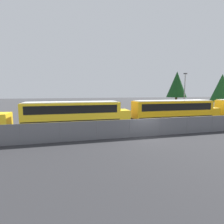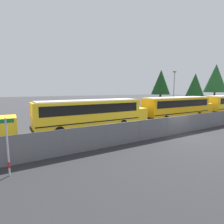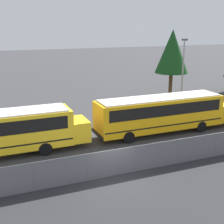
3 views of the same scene
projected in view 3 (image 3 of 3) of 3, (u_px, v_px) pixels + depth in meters
The scene contains 5 objects.
ground_plane at pixel (112, 176), 18.79m from camera, with size 200.00×200.00×0.00m, color #38383A.
fence at pixel (112, 163), 18.55m from camera, with size 64.78×0.07×1.71m.
school_bus_2 at pixel (163, 112), 25.87m from camera, with size 12.35×2.56×3.09m.
light_pole at pixel (183, 71), 32.58m from camera, with size 0.60×0.24×7.41m.
tree_1 at pixel (172, 52), 37.48m from camera, with size 4.00×4.00×8.29m.
Camera 3 is at (-6.46, -15.76, 8.82)m, focal length 50.00 mm.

